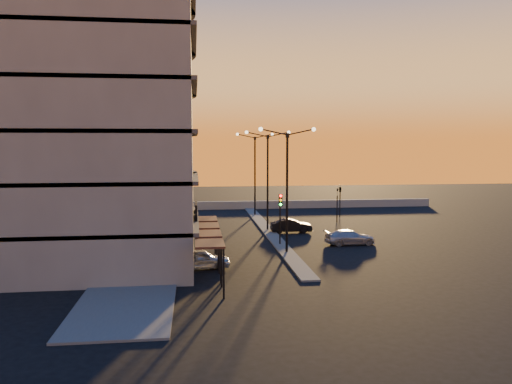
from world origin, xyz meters
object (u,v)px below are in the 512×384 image
object	(u,v)px
streetlamp_mid	(268,172)
car_hatchback	(201,259)
traffic_light_main	(280,210)
car_sedan	(291,226)
car_wagon	(350,237)

from	to	relation	value
streetlamp_mid	car_hatchback	bearing A→B (deg)	-114.95
traffic_light_main	car_hatchback	xyz separation A→B (m)	(-6.50, -6.84, -2.24)
streetlamp_mid	car_sedan	world-z (taller)	streetlamp_mid
streetlamp_mid	car_sedan	bearing A→B (deg)	-32.39
car_hatchback	car_sedan	size ratio (longest dim) A/B	0.98
traffic_light_main	car_wagon	distance (m)	6.22
traffic_light_main	streetlamp_mid	bearing A→B (deg)	90.00
car_sedan	car_wagon	bearing A→B (deg)	-146.20
car_sedan	car_wagon	size ratio (longest dim) A/B	0.93
traffic_light_main	car_hatchback	world-z (taller)	traffic_light_main
streetlamp_mid	traffic_light_main	xyz separation A→B (m)	(0.00, -7.13, -2.70)
car_hatchback	streetlamp_mid	bearing A→B (deg)	-29.90
traffic_light_main	car_wagon	bearing A→B (deg)	-2.96
car_hatchback	car_sedan	xyz separation A→B (m)	(8.54, 12.67, -0.01)
car_sedan	streetlamp_mid	bearing A→B (deg)	60.08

